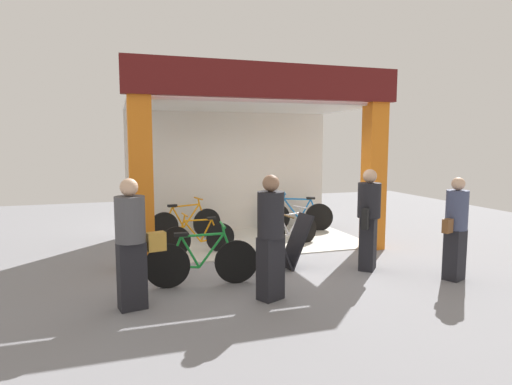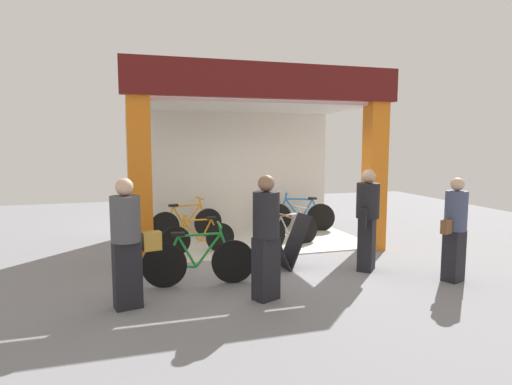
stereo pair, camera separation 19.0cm
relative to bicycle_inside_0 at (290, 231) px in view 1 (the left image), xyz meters
The scene contains 12 objects.
ground_plane 1.03m from the bicycle_inside_0, 138.31° to the right, with size 17.79×17.79×0.00m, color gray.
shop_facade 1.90m from the bicycle_inside_0, 133.39° to the left, with size 5.09×3.03×3.54m.
bicycle_inside_0 is the anchor object (origin of this frame).
bicycle_inside_1 1.62m from the bicycle_inside_0, 61.06° to the left, with size 1.64×0.62×0.94m.
bicycle_inside_2 2.35m from the bicycle_inside_0, 146.08° to the left, with size 1.64×0.49×0.92m.
bicycle_inside_3 1.91m from the bicycle_inside_0, behind, with size 1.45×0.40×0.80m.
bicycle_parked_0 2.90m from the bicycle_inside_0, 139.52° to the right, with size 1.70×0.47×0.93m.
sandwich_board_sign 1.56m from the bicycle_inside_0, 114.65° to the right, with size 0.87×0.57×0.93m.
pedestrian_0 2.10m from the bicycle_inside_0, 72.18° to the right, with size 0.56×0.58×1.71m.
pedestrian_1 3.28m from the bicycle_inside_0, 60.24° to the right, with size 0.56×0.43×1.62m.
pedestrian_2 3.13m from the bicycle_inside_0, 117.44° to the right, with size 0.48×0.48×1.72m.
pedestrian_3 4.12m from the bicycle_inside_0, 142.16° to the right, with size 0.68×0.45×1.70m.
Camera 1 is at (-2.67, -7.55, 2.16)m, focal length 30.66 mm.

